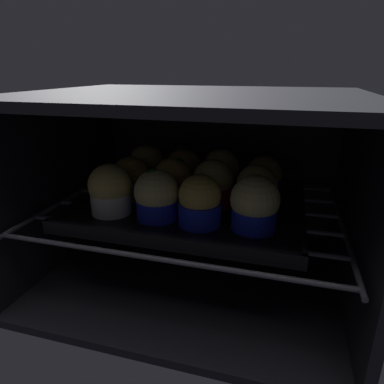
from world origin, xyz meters
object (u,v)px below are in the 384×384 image
Objects in this scene: muffin_row2_col0 at (147,166)px; muffin_row2_col1 at (183,171)px; baking_tray at (192,206)px; muffin_row2_col2 at (221,172)px; muffin_row0_col0 at (110,190)px; muffin_row0_col1 at (157,196)px; muffin_row1_col2 at (213,184)px; muffin_row1_col1 at (172,181)px; muffin_row1_col3 at (256,190)px; muffin_row0_col2 at (200,201)px; muffin_row2_col3 at (264,178)px; muffin_row1_col0 at (131,179)px; muffin_row0_col3 at (255,205)px.

muffin_row2_col1 is at bearing -1.88° from muffin_row2_col0.
baking_tray is 4.64× the size of muffin_row2_col2.
muffin_row2_col1 reaches higher than muffin_row0_col0.
muffin_row2_col2 is at bearing 0.88° from muffin_row2_col0.
muffin_row0_col1 is (8.64, 0.05, -0.18)cm from muffin_row0_col0.
muffin_row1_col2 is (16.46, 8.42, -0.10)cm from muffin_row0_col0.
muffin_row0_col0 is 11.84cm from muffin_row1_col1.
muffin_row2_col1 is (-16.05, 8.05, -0.04)cm from muffin_row1_col3.
muffin_row0_col2 is 0.99× the size of muffin_row1_col1.
muffin_row1_col2 reaches higher than baking_tray.
muffin_row2_col2 is at bearing 47.61° from muffin_row1_col1.
muffin_row1_col1 is at bearing -153.80° from muffin_row2_col3.
muffin_row2_col2 is (7.64, 16.43, 0.16)cm from muffin_row0_col1.
muffin_row0_col2 is at bearing -27.43° from muffin_row1_col0.
muffin_row1_col0 is at bearing -162.00° from muffin_row2_col3.
muffin_row2_col0 is 1.00× the size of muffin_row2_col2.
baking_tray is at bearing -62.25° from muffin_row2_col1.
muffin_row2_col3 is at bearing 32.85° from muffin_row0_col0.
muffin_row2_col2 reaches higher than muffin_row1_col2.
muffin_row2_col0 is (-16.26, 16.57, 0.13)cm from muffin_row0_col2.
muffin_row0_col2 is at bearing -2.97° from muffin_row0_col1.
muffin_row1_col1 is at bearing -132.39° from muffin_row2_col2.
muffin_row2_col2 is (7.65, 8.38, 0.10)cm from muffin_row1_col1.
muffin_row2_col0 is at bearing 161.19° from muffin_row1_col3.
baking_tray is 4.66× the size of muffin_row2_col0.
muffin_row2_col0 is at bearing 134.45° from muffin_row0_col2.
muffin_row1_col2 is at bearing 176.27° from muffin_row1_col3.
muffin_row2_col1 is at bearing 117.75° from baking_tray.
muffin_row2_col2 is at bearing 91.25° from muffin_row1_col2.
baking_tray is 5.97cm from muffin_row1_col1.
muffin_row1_col0 is (-12.45, -0.01, 4.20)cm from baking_tray.
baking_tray is 9.94cm from muffin_row2_col1.
muffin_row2_col3 is (8.75, -0.31, -0.48)cm from muffin_row2_col2.
muffin_row0_col0 is 1.09× the size of muffin_row2_col3.
muffin_row0_col1 is 0.99× the size of muffin_row2_col2.
baking_tray is 4.71× the size of muffin_row1_col2.
muffin_row0_col3 is 7.61cm from muffin_row1_col3.
muffin_row2_col0 is 16.31cm from muffin_row2_col2.
baking_tray is at bearing -114.15° from muffin_row2_col2.
muffin_row0_col1 is 0.99× the size of muffin_row2_col0.
muffin_row0_col2 is at bearing -66.11° from baking_tray.
muffin_row0_col0 reaches higher than muffin_row2_col3.
muffin_row2_col1 reaches higher than muffin_row1_col3.
muffin_row0_col0 is at bearing -179.29° from muffin_row0_col3.
muffin_row2_col0 is 25.06cm from muffin_row2_col3.
muffin_row2_col3 is (24.97, 8.12, -0.03)cm from muffin_row1_col0.
muffin_row1_col3 is at bearing -3.73° from muffin_row1_col2.
muffin_row0_col2 is at bearing -48.01° from muffin_row1_col1.
muffin_row0_col3 is at bearing -32.56° from muffin_row2_col0.
muffin_row0_col1 is at bearing 0.30° from muffin_row0_col0.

